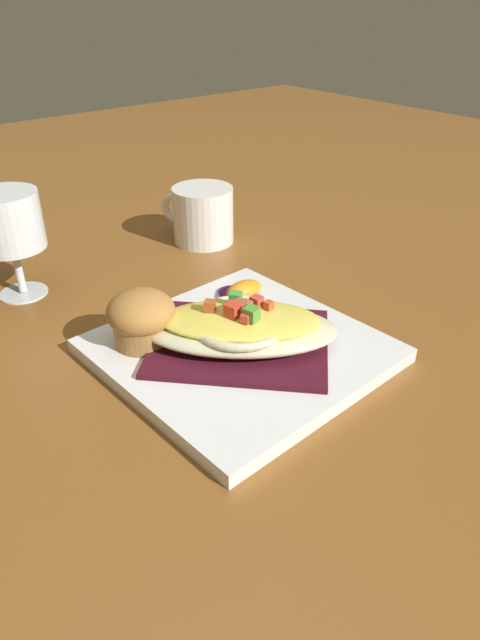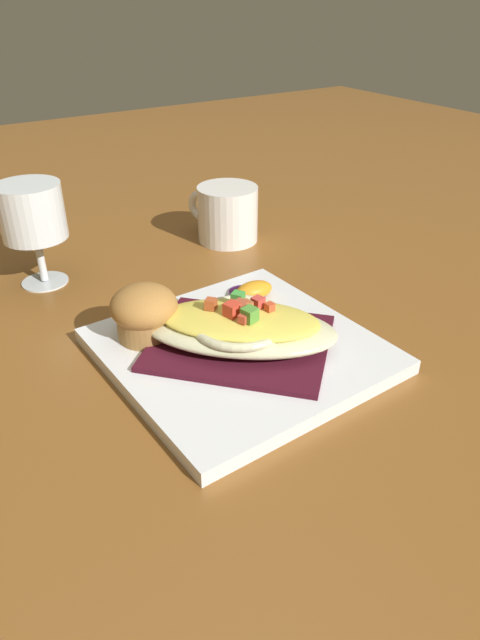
{
  "view_description": "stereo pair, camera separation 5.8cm",
  "coord_description": "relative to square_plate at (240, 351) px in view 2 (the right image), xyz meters",
  "views": [
    {
      "loc": [
        -0.38,
        0.32,
        0.34
      ],
      "look_at": [
        0.0,
        0.0,
        0.05
      ],
      "focal_mm": 31.72,
      "sensor_mm": 36.0,
      "label": 1
    },
    {
      "loc": [
        -0.42,
        0.27,
        0.34
      ],
      "look_at": [
        0.0,
        0.0,
        0.05
      ],
      "focal_mm": 31.72,
      "sensor_mm": 36.0,
      "label": 2
    }
  ],
  "objects": [
    {
      "name": "coffee_mug",
      "position": [
        0.28,
        -0.16,
        0.03
      ],
      "size": [
        0.12,
        0.09,
        0.08
      ],
      "color": "white",
      "rests_on": "ground_plane"
    },
    {
      "name": "square_plate",
      "position": [
        0.0,
        0.0,
        0.0
      ],
      "size": [
        0.27,
        0.27,
        0.02
      ],
      "primitive_type": "cube",
      "rotation": [
        0.0,
        0.0,
        0.05
      ],
      "color": "white",
      "rests_on": "ground_plane"
    },
    {
      "name": "orange_garnish",
      "position": [
        0.08,
        -0.07,
        0.02
      ],
      "size": [
        0.06,
        0.05,
        0.02
      ],
      "color": "#572067",
      "rests_on": "square_plate"
    },
    {
      "name": "folded_napkin",
      "position": [
        0.0,
        0.0,
        0.01
      ],
      "size": [
        0.23,
        0.23,
        0.01
      ],
      "primitive_type": "cube",
      "rotation": [
        0.0,
        0.0,
        0.75
      ],
      "color": "#410F1D",
      "rests_on": "square_plate"
    },
    {
      "name": "gratin_dish",
      "position": [
        -0.0,
        -0.0,
        0.03
      ],
      "size": [
        0.21,
        0.22,
        0.05
      ],
      "color": "beige",
      "rests_on": "folded_napkin"
    },
    {
      "name": "muffin",
      "position": [
        0.07,
        0.08,
        0.04
      ],
      "size": [
        0.07,
        0.07,
        0.06
      ],
      "color": "#A2743C",
      "rests_on": "square_plate"
    },
    {
      "name": "ground_plane",
      "position": [
        0.0,
        0.0,
        -0.01
      ],
      "size": [
        2.6,
        2.6,
        0.0
      ],
      "primitive_type": "plane",
      "color": "brown"
    },
    {
      "name": "stemmed_glass",
      "position": [
        0.29,
        0.12,
        0.08
      ],
      "size": [
        0.08,
        0.08,
        0.13
      ],
      "color": "white",
      "rests_on": "ground_plane"
    }
  ]
}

